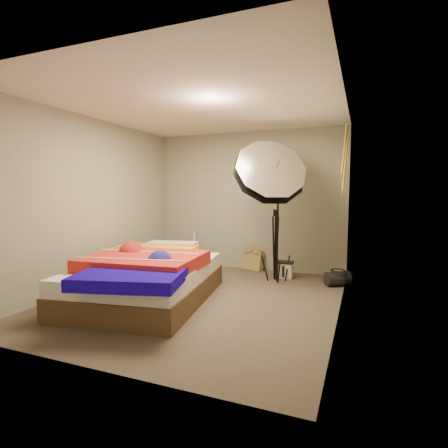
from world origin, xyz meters
The scene contains 15 objects.
floor centered at (0.00, 0.00, 0.00)m, with size 4.00×4.00×0.00m, color #4A3F37.
ceiling centered at (0.00, 0.00, 2.50)m, with size 4.00×4.00×0.00m, color silver.
wall_back centered at (0.00, 2.00, 1.25)m, with size 3.50×3.50×0.00m, color gray.
wall_front centered at (0.00, -2.00, 1.25)m, with size 3.50×3.50×0.00m, color gray.
wall_left centered at (-1.75, 0.00, 1.25)m, with size 4.00×4.00×0.00m, color gray.
wall_right centered at (1.75, 0.00, 1.25)m, with size 4.00×4.00×0.00m, color gray.
tote_bag centered at (0.15, 1.90, 0.18)m, with size 0.37×0.11×0.37m, color #A39353.
wrapping_roll centered at (-1.05, 1.89, 0.32)m, with size 0.07×0.07×0.65m, color #5784BC.
camera_case centered at (0.80, 1.53, 0.13)m, with size 0.26×0.18×0.26m, color beige.
duffel_bag centered at (1.65, 1.34, 0.11)m, with size 0.22×0.22×0.36m, color black.
wall_stripe_upper centered at (1.73, 0.60, 1.95)m, with size 0.02×1.10×0.10m, color gold.
wall_stripe_lower centered at (1.73, 0.85, 1.75)m, with size 0.02×1.10×0.10m, color gold.
bed centered at (-0.62, -0.31, 0.32)m, with size 1.91×2.51×0.64m.
photo_umbrella centered at (0.64, 1.07, 1.67)m, with size 1.12×1.26×2.33m.
camera_tripod centered at (0.68, 1.39, 0.65)m, with size 0.08×0.08×1.14m.
Camera 1 is at (1.98, -4.09, 1.41)m, focal length 28.00 mm.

